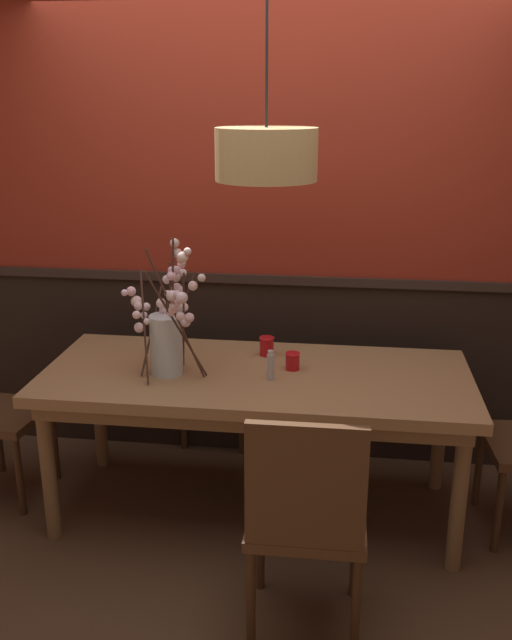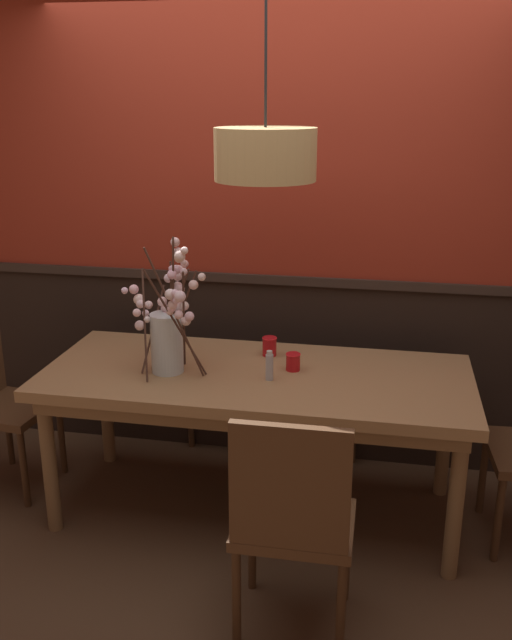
{
  "view_description": "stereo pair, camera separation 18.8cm",
  "coord_description": "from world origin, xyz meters",
  "px_view_note": "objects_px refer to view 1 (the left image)",
  "views": [
    {
      "loc": [
        0.41,
        -3.09,
        2.03
      ],
      "look_at": [
        0.0,
        0.0,
        1.03
      ],
      "focal_mm": 39.08,
      "sensor_mm": 36.0,
      "label": 1
    },
    {
      "loc": [
        0.59,
        -3.06,
        2.03
      ],
      "look_at": [
        0.0,
        0.0,
        1.03
      ],
      "focal_mm": 39.08,
      "sensor_mm": 36.0,
      "label": 2
    }
  ],
  "objects_px": {
    "candle_holder_nearer_edge": "(293,361)",
    "vase_with_blossoms": "(168,330)",
    "dining_table": "(256,388)",
    "chair_near_side_right": "(306,515)",
    "chair_far_side_left": "(221,352)",
    "chair_far_side_right": "(321,360)",
    "condiment_bottle": "(271,366)",
    "candle_holder_nearer_center": "(267,346)",
    "pendant_lamp": "(266,154)"
  },
  "relations": [
    {
      "from": "chair_far_side_right",
      "to": "vase_with_blossoms",
      "type": "height_order",
      "value": "vase_with_blossoms"
    },
    {
      "from": "candle_holder_nearer_center",
      "to": "pendant_lamp",
      "type": "xyz_separation_m",
      "value": [
        0.03,
        -0.3,
        0.98
      ]
    },
    {
      "from": "vase_with_blossoms",
      "to": "dining_table",
      "type": "bearing_deg",
      "value": 9.15
    },
    {
      "from": "dining_table",
      "to": "condiment_bottle",
      "type": "bearing_deg",
      "value": -45.64
    },
    {
      "from": "chair_far_side_left",
      "to": "chair_near_side_right",
      "type": "relative_size",
      "value": 1.01
    },
    {
      "from": "chair_near_side_right",
      "to": "chair_far_side_left",
      "type": "bearing_deg",
      "value": 110.54
    },
    {
      "from": "vase_with_blossoms",
      "to": "chair_near_side_right",
      "type": "bearing_deg",
      "value": -46.77
    },
    {
      "from": "dining_table",
      "to": "condiment_bottle",
      "type": "xyz_separation_m",
      "value": [
        0.08,
        -0.08,
        0.15
      ]
    },
    {
      "from": "chair_near_side_right",
      "to": "candle_holder_nearer_center",
      "type": "bearing_deg",
      "value": 104.49
    },
    {
      "from": "condiment_bottle",
      "to": "chair_far_side_right",
      "type": "bearing_deg",
      "value": 77.2
    },
    {
      "from": "chair_far_side_left",
      "to": "chair_far_side_right",
      "type": "relative_size",
      "value": 1.05
    },
    {
      "from": "dining_table",
      "to": "condiment_bottle",
      "type": "relative_size",
      "value": 14.31
    },
    {
      "from": "candle_holder_nearer_edge",
      "to": "vase_with_blossoms",
      "type": "bearing_deg",
      "value": -167.91
    },
    {
      "from": "dining_table",
      "to": "candle_holder_nearer_center",
      "type": "bearing_deg",
      "value": 84.07
    },
    {
      "from": "vase_with_blossoms",
      "to": "pendant_lamp",
      "type": "relative_size",
      "value": 0.62
    },
    {
      "from": "dining_table",
      "to": "candle_holder_nearer_edge",
      "type": "bearing_deg",
      "value": 18.84
    },
    {
      "from": "chair_far_side_left",
      "to": "candle_holder_nearer_center",
      "type": "distance_m",
      "value": 0.76
    },
    {
      "from": "chair_far_side_right",
      "to": "condiment_bottle",
      "type": "distance_m",
      "value": 0.98
    },
    {
      "from": "chair_near_side_right",
      "to": "candle_holder_nearer_edge",
      "type": "height_order",
      "value": "chair_near_side_right"
    },
    {
      "from": "chair_far_side_left",
      "to": "chair_near_side_right",
      "type": "distance_m",
      "value": 1.78
    },
    {
      "from": "dining_table",
      "to": "candle_holder_nearer_edge",
      "type": "xyz_separation_m",
      "value": [
        0.17,
        0.06,
        0.13
      ]
    },
    {
      "from": "chair_far_side_left",
      "to": "chair_near_side_right",
      "type": "bearing_deg",
      "value": -69.46
    },
    {
      "from": "chair_near_side_right",
      "to": "candle_holder_nearer_edge",
      "type": "xyz_separation_m",
      "value": [
        -0.13,
        0.88,
        0.28
      ]
    },
    {
      "from": "candle_holder_nearer_edge",
      "to": "pendant_lamp",
      "type": "distance_m",
      "value": 1.0
    },
    {
      "from": "chair_near_side_right",
      "to": "condiment_bottle",
      "type": "height_order",
      "value": "chair_near_side_right"
    },
    {
      "from": "chair_far_side_right",
      "to": "condiment_bottle",
      "type": "relative_size",
      "value": 6.39
    },
    {
      "from": "dining_table",
      "to": "chair_far_side_right",
      "type": "relative_size",
      "value": 2.24
    },
    {
      "from": "dining_table",
      "to": "chair_far_side_right",
      "type": "distance_m",
      "value": 0.89
    },
    {
      "from": "vase_with_blossoms",
      "to": "pendant_lamp",
      "type": "bearing_deg",
      "value": 0.83
    },
    {
      "from": "chair_far_side_right",
      "to": "candle_holder_nearer_center",
      "type": "bearing_deg",
      "value": -113.91
    },
    {
      "from": "chair_near_side_right",
      "to": "chair_far_side_right",
      "type": "bearing_deg",
      "value": 90.44
    },
    {
      "from": "candle_holder_nearer_center",
      "to": "condiment_bottle",
      "type": "height_order",
      "value": "condiment_bottle"
    },
    {
      "from": "condiment_bottle",
      "to": "chair_far_side_left",
      "type": "bearing_deg",
      "value": 113.65
    },
    {
      "from": "dining_table",
      "to": "vase_with_blossoms",
      "type": "height_order",
      "value": "vase_with_blossoms"
    },
    {
      "from": "candle_holder_nearer_center",
      "to": "condiment_bottle",
      "type": "xyz_separation_m",
      "value": [
        0.06,
        -0.32,
        0.02
      ]
    },
    {
      "from": "candle_holder_nearer_center",
      "to": "vase_with_blossoms",
      "type": "bearing_deg",
      "value": -145.25
    },
    {
      "from": "chair_far_side_left",
      "to": "pendant_lamp",
      "type": "xyz_separation_m",
      "value": [
        0.38,
        -0.91,
        1.26
      ]
    },
    {
      "from": "chair_far_side_right",
      "to": "candle_holder_nearer_edge",
      "type": "height_order",
      "value": "chair_far_side_right"
    },
    {
      "from": "dining_table",
      "to": "vase_with_blossoms",
      "type": "xyz_separation_m",
      "value": [
        -0.41,
        -0.07,
        0.3
      ]
    },
    {
      "from": "candle_holder_nearer_edge",
      "to": "condiment_bottle",
      "type": "bearing_deg",
      "value": -123.39
    },
    {
      "from": "chair_near_side_right",
      "to": "candle_holder_nearer_edge",
      "type": "bearing_deg",
      "value": 98.16
    },
    {
      "from": "chair_far_side_left",
      "to": "candle_holder_nearer_edge",
      "type": "bearing_deg",
      "value": -57.68
    },
    {
      "from": "chair_far_side_left",
      "to": "vase_with_blossoms",
      "type": "distance_m",
      "value": 1.02
    },
    {
      "from": "pendant_lamp",
      "to": "condiment_bottle",
      "type": "bearing_deg",
      "value": -38.67
    },
    {
      "from": "dining_table",
      "to": "chair_far_side_left",
      "type": "distance_m",
      "value": 0.92
    },
    {
      "from": "vase_with_blossoms",
      "to": "pendant_lamp",
      "type": "height_order",
      "value": "pendant_lamp"
    },
    {
      "from": "dining_table",
      "to": "chair_near_side_right",
      "type": "height_order",
      "value": "chair_near_side_right"
    },
    {
      "from": "chair_far_side_left",
      "to": "condiment_bottle",
      "type": "height_order",
      "value": "chair_far_side_left"
    },
    {
      "from": "chair_far_side_right",
      "to": "chair_near_side_right",
      "type": "bearing_deg",
      "value": -89.56
    },
    {
      "from": "chair_near_side_right",
      "to": "vase_with_blossoms",
      "type": "xyz_separation_m",
      "value": [
        -0.71,
        0.76,
        0.45
      ]
    }
  ]
}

